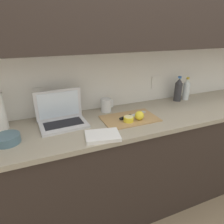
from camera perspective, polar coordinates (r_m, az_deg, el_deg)
name	(u,v)px	position (r m, az deg, el deg)	size (l,w,h in m)	color
ground_plane	(144,197)	(2.21, 9.19, -22.94)	(12.00, 12.00, 0.00)	#847056
wall_back	(142,30)	(1.74, 8.60, 22.10)	(5.20, 0.38, 2.60)	white
counter_unit	(149,158)	(1.92, 10.61, -12.83)	(2.54, 0.59, 0.92)	#332823
laptop	(62,116)	(1.51, -14.20, -1.22)	(0.35, 0.25, 0.24)	silver
cutting_board	(130,118)	(1.57, 5.09, -1.85)	(0.43, 0.27, 0.01)	tan
knife	(129,116)	(1.58, 4.77, -1.23)	(0.27, 0.11, 0.02)	silver
lemon_half_cut	(129,119)	(1.50, 4.74, -2.00)	(0.08, 0.08, 0.04)	yellow
lemon_whole_beside	(139,116)	(1.53, 7.83, -1.01)	(0.07, 0.07, 0.07)	yellow
bottle_green_soda	(186,90)	(2.10, 20.46, 6.04)	(0.06, 0.06, 0.22)	silver
bottle_oil_tall	(178,90)	(2.03, 18.38, 6.05)	(0.07, 0.07, 0.24)	#333338
measuring_cup	(106,105)	(1.69, -1.71, 2.01)	(0.11, 0.09, 0.11)	silver
bowl_white	(7,139)	(1.40, -27.74, -6.85)	(0.15, 0.15, 0.05)	slate
dish_towel	(103,136)	(1.31, -2.73, -6.80)	(0.22, 0.16, 0.02)	white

